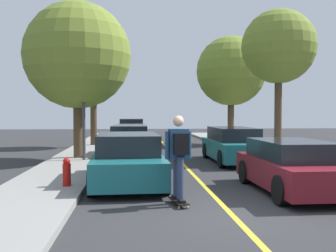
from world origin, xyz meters
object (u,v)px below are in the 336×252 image
parked_car_left_farthest (131,129)px  fire_hydrant (67,172)px  street_tree_right_nearest (279,47)px  parked_car_right_near (233,145)px  skateboarder (179,152)px  parked_car_left_near (130,141)px  street_tree_right_near (231,71)px  parked_car_left_far (131,135)px  streetlamp (84,77)px  parked_car_left_nearest (128,160)px  street_tree_left_near (93,73)px  parked_car_right_nearest (293,166)px  street_tree_left_nearest (77,56)px  skateboard (178,201)px

parked_car_left_farthest → fire_hydrant: parked_car_left_farthest is taller
street_tree_right_nearest → fire_hydrant: street_tree_right_nearest is taller
parked_car_right_near → skateboarder: 7.65m
parked_car_left_near → street_tree_right_near: 9.65m
street_tree_right_nearest → street_tree_right_near: bearing=90.0°
parked_car_left_far → streetlamp: size_ratio=0.73×
parked_car_left_near → fire_hydrant: bearing=-101.1°
fire_hydrant → streetlamp: bearing=92.6°
parked_car_left_nearest → street_tree_left_near: bearing=100.0°
street_tree_left_near → skateboarder: bearing=-77.5°
parked_car_left_far → streetlamp: bearing=-102.7°
fire_hydrant → streetlamp: 6.19m
parked_car_left_farthest → skateboarder: size_ratio=2.33×
parked_car_left_farthest → parked_car_right_nearest: 20.26m
street_tree_right_nearest → street_tree_right_near: size_ratio=0.93×
parked_car_left_far → parked_car_right_nearest: (4.06, -13.81, -0.00)m
parked_car_left_nearest → parked_car_right_near: 6.09m
street_tree_right_near → parked_car_left_farthest: bearing=139.6°
parked_car_left_far → parked_car_right_near: parked_car_right_near is taller
parked_car_left_nearest → streetlamp: 5.67m
parked_car_right_nearest → parked_car_right_near: parked_car_right_near is taller
street_tree_right_nearest → skateboarder: 9.91m
parked_car_right_near → street_tree_left_nearest: street_tree_left_nearest is taller
skateboard → streetlamp: bearing=111.6°
street_tree_left_near → fire_hydrant: bearing=-87.3°
skateboard → parked_car_right_near: bearing=67.1°
fire_hydrant → street_tree_right_nearest: bearing=38.3°
parked_car_left_far → parked_car_right_nearest: size_ratio=1.01×
street_tree_right_near → skateboard: (-5.05, -15.74, -4.42)m
skateboard → parked_car_left_farthest: bearing=93.0°
parked_car_left_near → parked_car_right_near: 4.69m
street_tree_left_nearest → streetlamp: bearing=-68.4°
parked_car_right_near → street_tree_right_near: street_tree_right_near is taller
parked_car_left_nearest → fire_hydrant: parked_car_left_nearest is taller
parked_car_left_far → parked_car_right_nearest: 14.39m
parked_car_right_near → street_tree_right_nearest: (2.09, 0.72, 3.98)m
parked_car_left_far → street_tree_left_near: bearing=-164.6°
parked_car_right_nearest → street_tree_right_nearest: 8.01m
parked_car_right_near → street_tree_left_near: (-6.15, 7.34, 3.48)m
fire_hydrant → skateboarder: bearing=-33.3°
parked_car_left_nearest → streetlamp: (-1.75, 4.71, 2.63)m
street_tree_right_nearest → street_tree_right_near: (0.00, 8.01, -0.16)m
fire_hydrant → skateboard: size_ratio=0.81×
parked_car_left_nearest → skateboard: size_ratio=4.84×
street_tree_left_near → streetlamp: 7.23m
parked_car_left_far → fire_hydrant: parked_car_left_far is taller
street_tree_left_nearest → skateboard: 9.60m
parked_car_right_nearest → street_tree_left_nearest: bearing=131.7°
parked_car_right_near → street_tree_left_nearest: 7.19m
parked_car_left_near → street_tree_left_nearest: (-2.09, -1.31, 3.56)m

